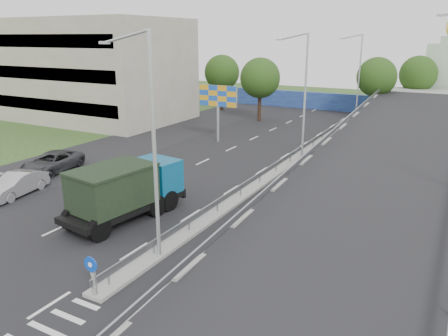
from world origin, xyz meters
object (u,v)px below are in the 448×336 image
Objects in this scene: sign_bollard at (93,276)px; dump_truck at (126,188)px; billboard at (218,99)px; parked_car_c at (52,162)px; lamp_post_near at (150,137)px; lamp_post_far at (358,73)px; parked_car_b at (17,184)px; lamp_post_mid at (303,90)px.

dump_truck reaches higher than sign_bollard.
parked_car_c is at bearing -112.70° from billboard.
sign_bollard is at bearing -70.79° from billboard.
lamp_post_near reaches higher than sign_bollard.
lamp_post_far reaches higher than parked_car_b.
parked_car_c is (-15.32, -12.85, -5.06)m from lamp_post_mid.
dump_truck reaches higher than parked_car_c.
lamp_post_mid is 9.47m from billboard.
lamp_post_mid is at bearing -12.38° from billboard.
parked_car_c is (-2.19, 4.68, 0.01)m from parked_car_b.
lamp_post_far is (0.00, 40.00, 0.00)m from lamp_post_near.
parked_car_b is at bearing 169.34° from lamp_post_near.
lamp_post_near reaches higher than dump_truck.
dump_truck is 11.78m from parked_car_c.
lamp_post_mid reaches higher than dump_truck.
lamp_post_mid is at bearing 83.58° from dump_truck.
dump_truck is 1.70× the size of parked_car_b.
lamp_post_mid is 1.00× the size of lamp_post_far.
billboard is 19.69m from dump_truck.
lamp_post_far is 1.83× the size of billboard.
billboard is at bearing 167.62° from lamp_post_mid.
sign_bollard reaches higher than parked_car_b.
parked_car_c is at bearing -115.00° from lamp_post_far.
lamp_post_far is at bearing 63.16° from billboard.
sign_bollard is 0.17× the size of lamp_post_far.
lamp_post_near is at bearing -67.51° from billboard.
parked_car_b is (-13.13, -17.53, -5.07)m from lamp_post_mid.
sign_bollard is 24.30m from lamp_post_mid.
lamp_post_near is at bearing -90.00° from lamp_post_mid.
sign_bollard is at bearing -90.14° from lamp_post_far.
lamp_post_near is 20.00m from lamp_post_mid.
lamp_post_mid is 20.00m from lamp_post_far.
billboard is 20.23m from parked_car_b.
billboard reaches higher than parked_car_b.
lamp_post_far is 1.33× the size of dump_truck.
billboard is at bearing 68.96° from parked_car_b.
lamp_post_near is 40.00m from lamp_post_far.
lamp_post_near is 1.83× the size of billboard.
sign_bollard reaches higher than parked_car_c.
lamp_post_far is (0.11, 43.83, 4.77)m from sign_bollard.
sign_bollard is 8.10m from dump_truck.
billboard is at bearing 58.46° from parked_car_c.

